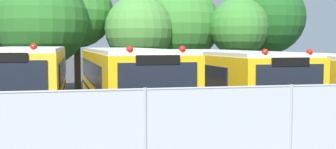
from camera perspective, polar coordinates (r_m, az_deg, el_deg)
ground_plane at (r=16.94m, az=0.76°, el=-5.40°), size 160.00×160.00×0.00m
school_bus_0 at (r=16.59m, az=-17.85°, el=-0.72°), size 2.71×9.99×2.77m
school_bus_1 at (r=16.65m, az=-5.58°, el=-0.63°), size 2.87×11.41×2.71m
school_bus_2 at (r=17.21m, az=7.04°, el=-0.63°), size 2.58×10.83×2.63m
school_bus_3 at (r=18.69m, az=16.99°, el=-0.60°), size 2.73×11.13×2.50m
tree_1 at (r=25.01m, az=-16.00°, el=6.62°), size 4.99×4.99×6.52m
tree_2 at (r=27.22m, az=-11.36°, el=7.95°), size 4.42×4.36×6.89m
tree_3 at (r=25.82m, az=-3.97°, el=5.72°), size 3.98×3.98×5.60m
tree_4 at (r=27.68m, az=1.66°, el=6.53°), size 4.84×4.84×6.41m
tree_5 at (r=26.83m, az=9.15°, el=5.99°), size 3.54×3.54×5.55m
tree_6 at (r=29.98m, az=12.67°, el=7.24°), size 4.83×4.83×6.93m
chainlink_fence at (r=9.15m, az=15.57°, el=-7.15°), size 17.64×0.07×1.96m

